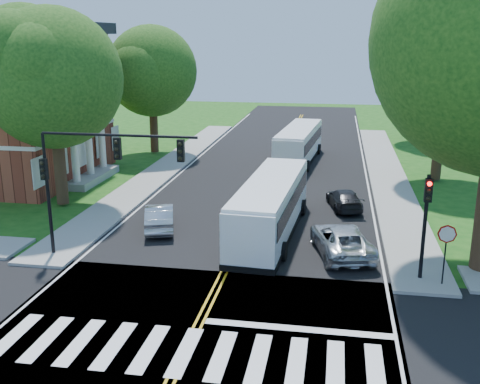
% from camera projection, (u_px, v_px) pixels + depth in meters
% --- Properties ---
extents(ground, '(140.00, 140.00, 0.00)m').
position_uv_depth(ground, '(189.00, 344.00, 18.57)').
color(ground, '#154B12').
rests_on(ground, ground).
extents(road, '(14.00, 96.00, 0.01)m').
position_uv_depth(road, '(262.00, 196.00, 35.65)').
color(road, black).
rests_on(road, ground).
extents(cross_road, '(60.00, 12.00, 0.01)m').
position_uv_depth(cross_road, '(189.00, 344.00, 18.57)').
color(cross_road, black).
rests_on(cross_road, ground).
extents(center_line, '(0.36, 70.00, 0.01)m').
position_uv_depth(center_line, '(269.00, 181.00, 39.45)').
color(center_line, gold).
rests_on(center_line, road).
extents(edge_line_w, '(0.12, 70.00, 0.01)m').
position_uv_depth(edge_line_w, '(176.00, 177.00, 40.57)').
color(edge_line_w, silver).
rests_on(edge_line_w, road).
extents(edge_line_e, '(0.12, 70.00, 0.01)m').
position_uv_depth(edge_line_e, '(368.00, 185.00, 38.33)').
color(edge_line_e, silver).
rests_on(edge_line_e, road).
extents(crosswalk, '(12.60, 3.00, 0.01)m').
position_uv_depth(crosswalk, '(185.00, 352.00, 18.09)').
color(crosswalk, silver).
rests_on(crosswalk, road).
extents(stop_bar, '(6.60, 0.40, 0.01)m').
position_uv_depth(stop_bar, '(298.00, 329.00, 19.51)').
color(stop_bar, silver).
rests_on(stop_bar, road).
extents(sidewalk_nw, '(2.60, 40.00, 0.15)m').
position_uv_depth(sidewalk_nw, '(168.00, 166.00, 43.64)').
color(sidewalk_nw, gray).
rests_on(sidewalk_nw, ground).
extents(sidewalk_ne, '(2.60, 40.00, 0.15)m').
position_uv_depth(sidewalk_ne, '(387.00, 175.00, 40.92)').
color(sidewalk_ne, gray).
rests_on(sidewalk_ne, ground).
extents(tree_west_near, '(8.00, 8.00, 11.40)m').
position_uv_depth(tree_west_near, '(52.00, 78.00, 31.73)').
color(tree_west_near, '#352815').
rests_on(tree_west_near, ground).
extents(tree_west_far, '(7.60, 7.60, 10.67)m').
position_uv_depth(tree_west_far, '(152.00, 71.00, 46.98)').
color(tree_west_far, '#352815').
rests_on(tree_west_far, ground).
extents(tree_east_mid, '(8.40, 8.40, 11.93)m').
position_uv_depth(tree_east_mid, '(446.00, 67.00, 37.36)').
color(tree_east_mid, '#352815').
rests_on(tree_east_mid, ground).
extents(tree_east_far, '(7.20, 7.20, 10.34)m').
position_uv_depth(tree_east_far, '(426.00, 69.00, 52.65)').
color(tree_east_far, '#352815').
rests_on(tree_east_far, ground).
extents(signal_nw, '(7.15, 0.46, 5.66)m').
position_uv_depth(signal_nw, '(94.00, 166.00, 24.46)').
color(signal_nw, black).
rests_on(signal_nw, ground).
extents(signal_ne, '(0.30, 0.46, 4.40)m').
position_uv_depth(signal_ne, '(426.00, 213.00, 22.54)').
color(signal_ne, black).
rests_on(signal_ne, ground).
extents(stop_sign, '(0.76, 0.08, 2.53)m').
position_uv_depth(stop_sign, '(446.00, 240.00, 22.22)').
color(stop_sign, black).
rests_on(stop_sign, ground).
extents(bus_lead, '(3.17, 11.19, 2.86)m').
position_uv_depth(bus_lead, '(271.00, 206.00, 28.46)').
color(bus_lead, white).
rests_on(bus_lead, road).
extents(bus_follow, '(3.30, 10.96, 2.79)m').
position_uv_depth(bus_follow, '(299.00, 144.00, 45.11)').
color(bus_follow, white).
rests_on(bus_follow, road).
extents(hatchback, '(2.56, 4.35, 1.35)m').
position_uv_depth(hatchback, '(160.00, 217.00, 29.46)').
color(hatchback, '#B3B5BA').
rests_on(hatchback, road).
extents(suv, '(3.38, 5.34, 1.37)m').
position_uv_depth(suv, '(342.00, 240.00, 26.06)').
color(suv, silver).
rests_on(suv, road).
extents(dark_sedan, '(2.39, 4.20, 1.15)m').
position_uv_depth(dark_sedan, '(344.00, 199.00, 33.03)').
color(dark_sedan, black).
rests_on(dark_sedan, road).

